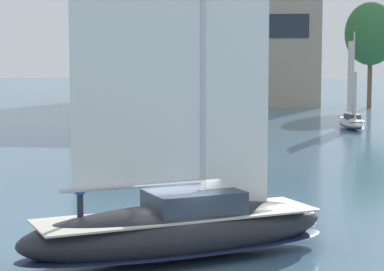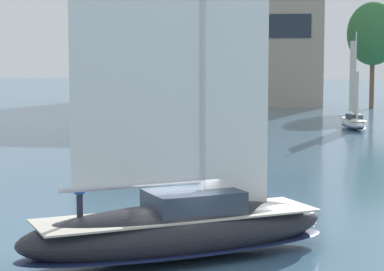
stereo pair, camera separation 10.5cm
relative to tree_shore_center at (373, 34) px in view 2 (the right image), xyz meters
name	(u,v)px [view 2 (the right image)]	position (x,y,z in m)	size (l,w,h in m)	color
ground_plane	(179,258)	(-12.69, -73.88, -9.37)	(400.00, 400.00, 0.00)	#42667F
waterfront_building	(202,32)	(-22.57, 6.32, 0.48)	(34.23, 14.92, 19.60)	tan
tree_shore_center	(373,34)	(0.00, 0.00, 0.00)	(6.50, 6.50, 13.38)	brown
sailboat_main	(179,223)	(-12.68, -73.87, -8.23)	(10.55, 8.18, 14.57)	#232328
sailboat_moored_near_marina	(175,108)	(-22.74, -15.23, -8.53)	(7.45, 5.22, 10.09)	white
sailboat_moored_far_slip	(353,120)	(-4.13, -28.24, -8.62)	(2.59, 6.50, 8.71)	white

